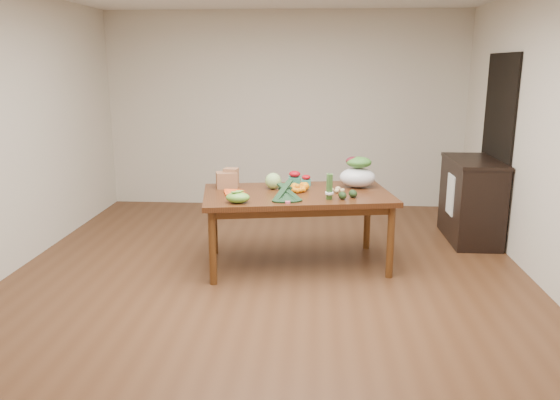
# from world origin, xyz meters

# --- Properties ---
(floor) EXTENTS (6.00, 6.00, 0.00)m
(floor) POSITION_xyz_m (0.00, 0.00, 0.00)
(floor) COLOR #53321C
(floor) RESTS_ON ground
(room_walls) EXTENTS (5.02, 6.02, 2.70)m
(room_walls) POSITION_xyz_m (0.00, 0.00, 1.35)
(room_walls) COLOR beige
(room_walls) RESTS_ON floor
(dining_table) EXTENTS (1.97, 1.30, 0.75)m
(dining_table) POSITION_xyz_m (0.26, 0.53, 0.38)
(dining_table) COLOR #462210
(dining_table) RESTS_ON floor
(doorway_dark) EXTENTS (0.02, 1.00, 2.10)m
(doorway_dark) POSITION_xyz_m (2.48, 1.60, 1.05)
(doorway_dark) COLOR black
(doorway_dark) RESTS_ON floor
(cabinet) EXTENTS (0.52, 1.02, 0.94)m
(cabinet) POSITION_xyz_m (2.22, 1.48, 0.47)
(cabinet) COLOR black
(cabinet) RESTS_ON floor
(dish_towel) EXTENTS (0.02, 0.28, 0.45)m
(dish_towel) POSITION_xyz_m (1.96, 1.40, 0.55)
(dish_towel) COLOR white
(dish_towel) RESTS_ON cabinet
(paper_bag) EXTENTS (0.31, 0.27, 0.20)m
(paper_bag) POSITION_xyz_m (-0.47, 0.71, 0.85)
(paper_bag) COLOR #9F6447
(paper_bag) RESTS_ON dining_table
(cabbage) EXTENTS (0.16, 0.16, 0.16)m
(cabbage) POSITION_xyz_m (0.01, 0.68, 0.83)
(cabbage) COLOR #8FC16F
(cabbage) RESTS_ON dining_table
(strawberry_basket_a) EXTENTS (0.14, 0.14, 0.11)m
(strawberry_basket_a) POSITION_xyz_m (0.22, 0.91, 0.81)
(strawberry_basket_a) COLOR #B90C22
(strawberry_basket_a) RESTS_ON dining_table
(strawberry_basket_b) EXTENTS (0.11, 0.11, 0.09)m
(strawberry_basket_b) POSITION_xyz_m (0.34, 0.88, 0.79)
(strawberry_basket_b) COLOR red
(strawberry_basket_b) RESTS_ON dining_table
(orange_a) EXTENTS (0.08, 0.08, 0.08)m
(orange_a) POSITION_xyz_m (0.23, 0.63, 0.79)
(orange_a) COLOR orange
(orange_a) RESTS_ON dining_table
(orange_b) EXTENTS (0.07, 0.07, 0.07)m
(orange_b) POSITION_xyz_m (0.31, 0.70, 0.78)
(orange_b) COLOR orange
(orange_b) RESTS_ON dining_table
(orange_c) EXTENTS (0.08, 0.08, 0.08)m
(orange_c) POSITION_xyz_m (0.34, 0.64, 0.79)
(orange_c) COLOR orange
(orange_c) RESTS_ON dining_table
(mandarin_cluster) EXTENTS (0.21, 0.21, 0.08)m
(mandarin_cluster) POSITION_xyz_m (0.26, 0.56, 0.79)
(mandarin_cluster) COLOR orange
(mandarin_cluster) RESTS_ON dining_table
(carrots) EXTENTS (0.26, 0.28, 0.03)m
(carrots) POSITION_xyz_m (-0.34, 0.47, 0.76)
(carrots) COLOR #E75213
(carrots) RESTS_ON dining_table
(snap_pea_bag) EXTENTS (0.22, 0.17, 0.10)m
(snap_pea_bag) POSITION_xyz_m (-0.27, 0.09, 0.80)
(snap_pea_bag) COLOR #6CA839
(snap_pea_bag) RESTS_ON dining_table
(kale_bunch) EXTENTS (0.38, 0.45, 0.16)m
(kale_bunch) POSITION_xyz_m (0.17, 0.20, 0.83)
(kale_bunch) COLOR black
(kale_bunch) RESTS_ON dining_table
(asparagus_bundle) EXTENTS (0.10, 0.13, 0.26)m
(asparagus_bundle) POSITION_xyz_m (0.57, 0.26, 0.88)
(asparagus_bundle) COLOR #49873E
(asparagus_bundle) RESTS_ON dining_table
(potato_a) EXTENTS (0.06, 0.05, 0.05)m
(potato_a) POSITION_xyz_m (0.59, 0.56, 0.77)
(potato_a) COLOR #DAC27E
(potato_a) RESTS_ON dining_table
(potato_b) EXTENTS (0.05, 0.04, 0.04)m
(potato_b) POSITION_xyz_m (0.65, 0.54, 0.77)
(potato_b) COLOR tan
(potato_b) RESTS_ON dining_table
(potato_c) EXTENTS (0.06, 0.05, 0.05)m
(potato_c) POSITION_xyz_m (0.66, 0.62, 0.77)
(potato_c) COLOR #DDCA7F
(potato_c) RESTS_ON dining_table
(potato_d) EXTENTS (0.05, 0.05, 0.05)m
(potato_d) POSITION_xyz_m (0.58, 0.67, 0.77)
(potato_d) COLOR tan
(potato_d) RESTS_ON dining_table
(potato_e) EXTENTS (0.05, 0.04, 0.04)m
(potato_e) POSITION_xyz_m (0.70, 0.56, 0.77)
(potato_e) COLOR tan
(potato_e) RESTS_ON dining_table
(avocado_a) EXTENTS (0.10, 0.12, 0.07)m
(avocado_a) POSITION_xyz_m (0.69, 0.29, 0.79)
(avocado_a) COLOR black
(avocado_a) RESTS_ON dining_table
(avocado_b) EXTENTS (0.10, 0.13, 0.07)m
(avocado_b) POSITION_xyz_m (0.79, 0.36, 0.79)
(avocado_b) COLOR black
(avocado_b) RESTS_ON dining_table
(salad_bag) EXTENTS (0.41, 0.33, 0.28)m
(salad_bag) POSITION_xyz_m (0.87, 0.81, 0.89)
(salad_bag) COLOR silver
(salad_bag) RESTS_ON dining_table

